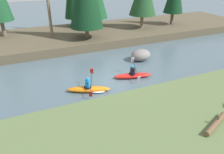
% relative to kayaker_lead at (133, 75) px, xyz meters
% --- Properties ---
extents(ground_plane, '(90.00, 90.00, 0.00)m').
position_rel_kayaker_lead_xyz_m(ground_plane, '(-1.62, 0.18, -0.22)').
color(ground_plane, '#4C606B').
extents(riverbank_near, '(44.00, 6.86, 0.88)m').
position_rel_kayaker_lead_xyz_m(riverbank_near, '(-1.62, -6.25, 0.22)').
color(riverbank_near, '#5B7042').
rests_on(riverbank_near, ground).
extents(riverbank_far, '(44.00, 8.82, 0.80)m').
position_rel_kayaker_lead_xyz_m(riverbank_far, '(-1.62, 10.58, 0.18)').
color(riverbank_far, brown).
rests_on(riverbank_far, ground).
extents(bare_tree_mid_upstream, '(3.60, 3.55, 6.53)m').
position_rel_kayaker_lead_xyz_m(bare_tree_mid_upstream, '(-3.79, 10.26, 3.65)').
color(bare_tree_mid_upstream, '#7A664C').
rests_on(bare_tree_mid_upstream, riverbank_far).
extents(kayaker_lead, '(2.78, 2.04, 1.20)m').
position_rel_kayaker_lead_xyz_m(kayaker_lead, '(0.00, 0.00, 0.00)').
color(kayaker_lead, red).
rests_on(kayaker_lead, ground).
extents(kayaker_middle, '(2.73, 1.99, 1.20)m').
position_rel_kayaker_lead_xyz_m(kayaker_middle, '(-3.41, -0.62, -0.02)').
color(kayaker_middle, orange).
rests_on(kayaker_middle, ground).
extents(boulder_midstream, '(1.69, 1.32, 0.96)m').
position_rel_kayaker_lead_xyz_m(boulder_midstream, '(2.18, 2.65, 0.26)').
color(boulder_midstream, gray).
rests_on(boulder_midstream, ground).
extents(driftwood_log, '(1.87, 0.94, 0.44)m').
position_rel_kayaker_lead_xyz_m(driftwood_log, '(0.19, -7.06, 0.78)').
color(driftwood_log, brown).
rests_on(driftwood_log, riverbank_near).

